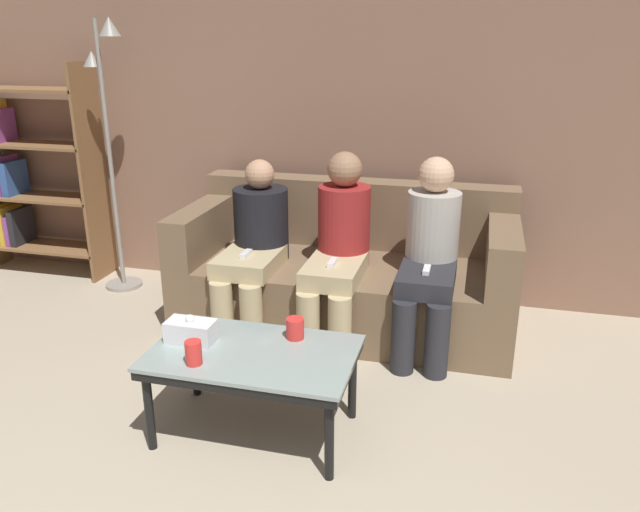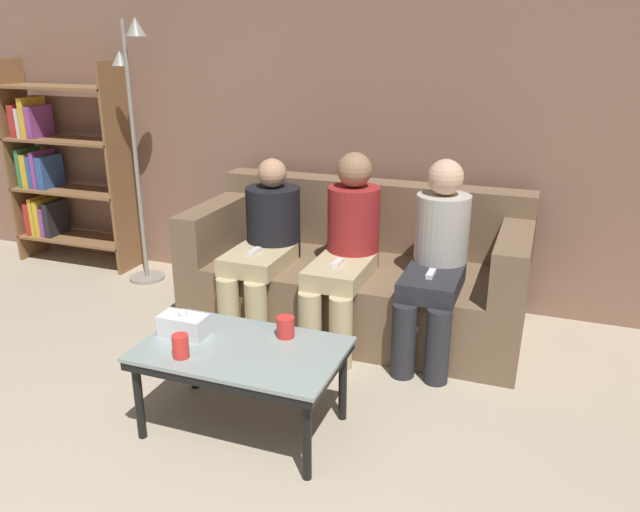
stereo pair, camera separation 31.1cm
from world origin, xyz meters
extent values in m
cube|color=#8C6651|center=(0.00, 3.54, 1.30)|extent=(12.00, 0.06, 2.60)
cube|color=brown|center=(0.00, 2.96, 0.21)|extent=(2.03, 0.91, 0.42)
cube|color=brown|center=(0.00, 3.31, 0.63)|extent=(2.03, 0.20, 0.44)
cube|color=brown|center=(-0.93, 2.96, 0.57)|extent=(0.18, 0.91, 0.31)
cube|color=brown|center=(0.93, 2.96, 0.57)|extent=(0.18, 0.91, 0.31)
cube|color=#8C9E99|center=(-0.14, 1.72, 0.41)|extent=(0.91, 0.56, 0.02)
cube|color=black|center=(-0.14, 1.72, 0.38)|extent=(0.89, 0.55, 0.04)
cylinder|color=black|center=(-0.55, 1.48, 0.18)|extent=(0.04, 0.04, 0.36)
cylinder|color=black|center=(0.26, 1.48, 0.18)|extent=(0.04, 0.04, 0.36)
cylinder|color=black|center=(-0.55, 1.95, 0.18)|extent=(0.04, 0.04, 0.36)
cylinder|color=black|center=(0.26, 1.95, 0.18)|extent=(0.04, 0.04, 0.36)
cylinder|color=red|center=(0.00, 1.88, 0.47)|extent=(0.08, 0.08, 0.10)
cylinder|color=red|center=(-0.35, 1.54, 0.47)|extent=(0.07, 0.07, 0.11)
cube|color=white|center=(-0.45, 1.73, 0.47)|extent=(0.22, 0.12, 0.10)
sphere|color=white|center=(-0.45, 1.73, 0.53)|extent=(0.04, 0.04, 0.04)
cube|color=brown|center=(-1.95, 3.31, 0.79)|extent=(0.02, 0.32, 1.58)
cube|color=brown|center=(-2.44, 3.31, 0.20)|extent=(0.97, 0.32, 0.02)
cube|color=red|center=(-2.84, 3.31, 0.34)|extent=(0.05, 0.24, 0.26)
cube|color=gold|center=(-2.79, 3.31, 0.36)|extent=(0.04, 0.24, 0.31)
cube|color=gold|center=(-2.75, 3.31, 0.35)|extent=(0.04, 0.24, 0.29)
cube|color=#8E4293|center=(-2.70, 3.31, 0.32)|extent=(0.04, 0.24, 0.23)
cube|color=#232328|center=(-2.65, 3.31, 0.35)|extent=(0.05, 0.24, 0.28)
cube|color=brown|center=(-2.44, 3.31, 0.59)|extent=(0.97, 0.32, 0.02)
cube|color=#33569E|center=(-2.75, 3.31, 0.73)|extent=(0.04, 0.24, 0.25)
cube|color=#8E4293|center=(-2.70, 3.31, 0.75)|extent=(0.04, 0.24, 0.29)
cube|color=#33569E|center=(-2.64, 3.31, 0.73)|extent=(0.06, 0.24, 0.25)
cube|color=brown|center=(-2.44, 3.31, 0.98)|extent=(0.97, 0.32, 0.02)
cube|color=#8E4293|center=(-2.68, 3.31, 1.11)|extent=(0.05, 0.24, 0.24)
cube|color=brown|center=(-2.44, 3.31, 1.38)|extent=(0.97, 0.32, 0.02)
cylinder|color=gray|center=(-1.70, 3.16, 0.01)|extent=(0.26, 0.26, 0.02)
cylinder|color=gray|center=(-1.70, 3.16, 0.92)|extent=(0.03, 0.03, 1.84)
cone|color=gray|center=(-1.60, 3.16, 1.79)|extent=(0.14, 0.14, 0.12)
cone|color=gray|center=(-1.78, 3.20, 1.59)|extent=(0.12, 0.12, 0.10)
cylinder|color=tan|center=(-0.61, 2.45, 0.21)|extent=(0.13, 0.13, 0.42)
cylinder|color=tan|center=(-0.43, 2.45, 0.21)|extent=(0.13, 0.13, 0.42)
cube|color=tan|center=(-0.52, 2.68, 0.47)|extent=(0.34, 0.46, 0.10)
cylinder|color=black|center=(-0.52, 2.91, 0.64)|extent=(0.34, 0.34, 0.44)
sphere|color=tan|center=(-0.52, 2.91, 0.95)|extent=(0.18, 0.18, 0.18)
cube|color=white|center=(-0.52, 2.63, 0.53)|extent=(0.04, 0.12, 0.02)
cylinder|color=tan|center=(-0.09, 2.42, 0.21)|extent=(0.13, 0.13, 0.42)
cylinder|color=tan|center=(0.09, 2.42, 0.21)|extent=(0.13, 0.13, 0.42)
cube|color=tan|center=(0.00, 2.66, 0.47)|extent=(0.31, 0.49, 0.10)
cylinder|color=maroon|center=(0.00, 2.91, 0.66)|extent=(0.31, 0.31, 0.49)
sphere|color=#997051|center=(0.00, 2.91, 1.01)|extent=(0.20, 0.20, 0.20)
cube|color=white|center=(0.00, 2.61, 0.53)|extent=(0.04, 0.12, 0.02)
cylinder|color=#28282D|center=(0.43, 2.44, 0.21)|extent=(0.13, 0.13, 0.42)
cylinder|color=#28282D|center=(0.61, 2.44, 0.21)|extent=(0.13, 0.13, 0.42)
cube|color=#28282D|center=(0.52, 2.67, 0.47)|extent=(0.30, 0.47, 0.10)
cylinder|color=#B7B2A8|center=(0.52, 2.91, 0.66)|extent=(0.30, 0.30, 0.49)
sphere|color=#DBAD89|center=(0.52, 2.91, 1.00)|extent=(0.20, 0.20, 0.20)
cube|color=white|center=(0.52, 2.63, 0.53)|extent=(0.04, 0.12, 0.02)
camera|label=1|loc=(0.76, -0.59, 1.73)|focal=35.00mm
camera|label=2|loc=(1.06, -0.50, 1.73)|focal=35.00mm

